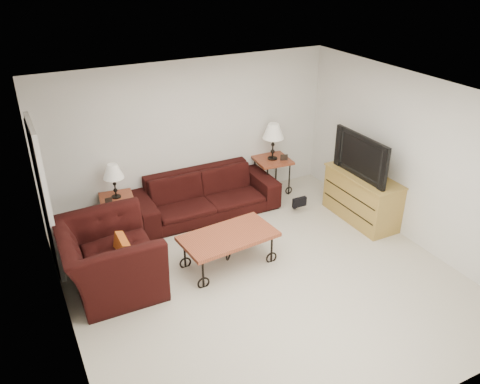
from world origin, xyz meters
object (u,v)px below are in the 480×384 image
(side_table_right, at_px, (272,176))
(tv_stand, at_px, (362,197))
(lamp_right, at_px, (273,142))
(lamp_left, at_px, (114,181))
(armchair, at_px, (109,258))
(backpack, at_px, (295,196))
(side_table_left, at_px, (118,213))
(television, at_px, (366,155))
(coffee_table, at_px, (229,250))
(sofa, at_px, (205,194))

(side_table_right, xyz_separation_m, tv_stand, (0.81, -1.52, 0.07))
(side_table_right, height_order, lamp_right, lamp_right)
(lamp_left, relative_size, armchair, 0.41)
(side_table_right, distance_m, backpack, 0.77)
(lamp_right, height_order, tv_stand, lamp_right)
(side_table_left, bearing_deg, lamp_left, 0.00)
(side_table_left, relative_size, television, 0.47)
(side_table_right, xyz_separation_m, armchair, (-3.29, -1.44, 0.12))
(side_table_right, height_order, television, television)
(television, bearing_deg, lamp_right, -152.41)
(lamp_right, distance_m, television, 1.72)
(television, height_order, backpack, television)
(side_table_right, xyz_separation_m, lamp_right, (0.00, 0.00, 0.66))
(tv_stand, relative_size, television, 1.12)
(side_table_left, bearing_deg, television, -22.75)
(armchair, distance_m, backpack, 3.38)
(tv_stand, height_order, backpack, tv_stand)
(side_table_left, relative_size, backpack, 1.12)
(lamp_right, height_order, television, television)
(side_table_left, bearing_deg, backpack, -14.99)
(lamp_right, distance_m, armchair, 3.63)
(backpack, bearing_deg, television, -37.18)
(lamp_left, xyz_separation_m, tv_stand, (3.64, -1.52, -0.44))
(lamp_left, distance_m, backpack, 3.00)
(coffee_table, relative_size, television, 1.10)
(tv_stand, distance_m, television, 0.74)
(side_table_left, height_order, side_table_right, side_table_right)
(lamp_left, height_order, armchair, lamp_left)
(television, bearing_deg, backpack, -134.27)
(lamp_right, bearing_deg, coffee_table, -135.00)
(side_table_left, xyz_separation_m, television, (3.62, -1.52, 0.86))
(lamp_left, bearing_deg, side_table_right, 0.00)
(lamp_left, distance_m, armchair, 1.56)
(tv_stand, bearing_deg, sofa, 148.81)
(sofa, relative_size, television, 2.03)
(side_table_right, bearing_deg, armchair, -156.45)
(lamp_right, bearing_deg, tv_stand, -61.82)
(side_table_left, height_order, television, television)
(coffee_table, distance_m, tv_stand, 2.53)
(sofa, height_order, lamp_right, lamp_right)
(sofa, xyz_separation_m, lamp_right, (1.40, 0.18, 0.64))
(sofa, relative_size, tv_stand, 1.82)
(side_table_left, xyz_separation_m, lamp_left, (0.00, 0.00, 0.56))
(armchair, relative_size, backpack, 2.76)
(sofa, bearing_deg, tv_stand, -31.19)
(tv_stand, relative_size, backpack, 2.68)
(side_table_left, bearing_deg, lamp_right, 0.00)
(sofa, relative_size, lamp_left, 4.34)
(side_table_left, bearing_deg, tv_stand, -22.64)
(side_table_right, distance_m, television, 1.89)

